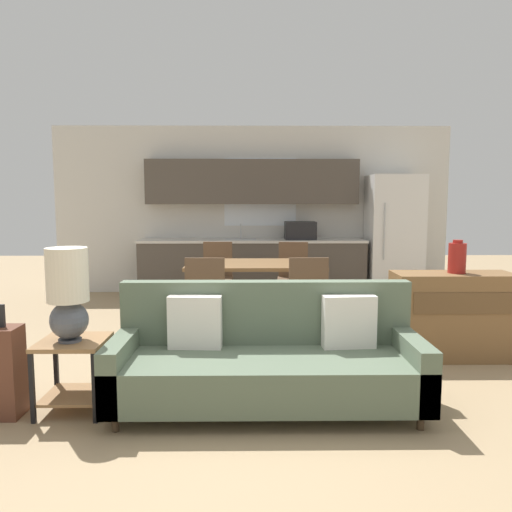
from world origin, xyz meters
name	(u,v)px	position (x,y,z in m)	size (l,w,h in m)	color
ground_plane	(255,405)	(0.00, 0.00, 0.00)	(20.00, 20.00, 0.00)	#9E8460
wall_back	(252,210)	(0.00, 4.63, 1.35)	(6.40, 0.07, 2.70)	silver
kitchen_counter	(253,243)	(0.01, 4.33, 0.84)	(3.55, 0.65, 2.15)	#4C443D
refrigerator	(394,236)	(2.23, 4.24, 0.95)	(0.81, 0.71, 1.90)	white
dining_table	(255,268)	(0.03, 2.32, 0.71)	(1.61, 0.92, 0.77)	brown
couch	(267,361)	(0.09, 0.01, 0.34)	(2.23, 0.80, 0.90)	#3D2D1E
side_table	(74,363)	(-1.31, -0.07, 0.35)	(0.46, 0.46, 0.52)	olive
table_lamp	(68,292)	(-1.32, -0.10, 0.88)	(0.29, 0.29, 0.67)	#4C515B
credenza	(452,316)	(1.91, 1.11, 0.42)	(1.13, 0.45, 0.83)	brown
vase	(457,258)	(1.93, 1.11, 0.98)	(0.16, 0.16, 0.32)	maroon
dining_chair_near_left	(206,297)	(-0.49, 1.51, 0.52)	(0.42, 0.42, 0.94)	brown
dining_chair_far_left	(217,274)	(-0.49, 3.17, 0.52)	(0.44, 0.44, 0.94)	brown
dining_chair_far_right	(293,274)	(0.55, 3.12, 0.52)	(0.45, 0.45, 0.94)	brown
dining_chair_near_right	(306,297)	(0.55, 1.50, 0.52)	(0.44, 0.44, 0.94)	brown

